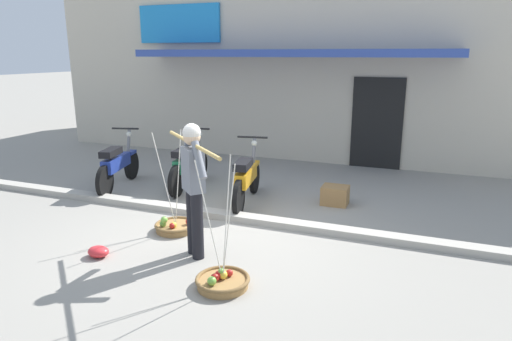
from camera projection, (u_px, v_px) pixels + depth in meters
ground_plane at (211, 236)px, 6.33m from camera, size 90.00×90.00×0.00m
sidewalk_curb at (231, 216)px, 6.95m from camera, size 20.00×0.24×0.10m
fruit_vendor at (193, 181)px, 5.48m from camera, size 1.36×1.25×1.70m
fruit_basket_left_side at (175, 226)px, 6.48m from camera, size 0.61×0.61×1.45m
fruit_basket_right_side at (222, 280)px, 4.92m from camera, size 0.61×0.61×1.45m
motorcycle_nearest_shop at (118, 165)px, 8.46m from camera, size 0.64×1.78×1.09m
motorcycle_second_in_row at (188, 165)px, 8.47m from camera, size 0.54×1.81×1.09m
motorcycle_third_in_row at (247, 178)px, 7.57m from camera, size 0.55×1.81×1.09m
storefront_building at (319, 68)px, 12.52m from camera, size 13.00×6.00×4.20m
plastic_litter_bag at (98, 252)px, 5.66m from camera, size 0.28×0.22×0.14m
wooden_crate at (335, 195)px, 7.61m from camera, size 0.44×0.36×0.32m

